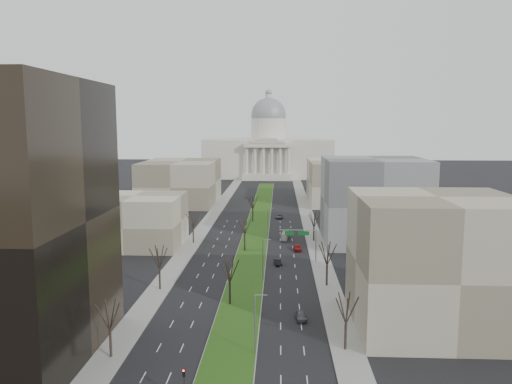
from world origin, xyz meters
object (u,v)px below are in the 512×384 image
(car_black, at_px, (278,262))
(car_grey_near, at_px, (301,316))
(car_grey_far, at_px, (279,216))
(box_van, at_px, (285,236))
(car_red, at_px, (297,248))

(car_black, bearing_deg, car_grey_near, -92.15)
(car_grey_far, bearing_deg, box_van, -86.08)
(car_red, xyz_separation_m, box_van, (-3.28, 12.97, 0.31))
(car_black, xyz_separation_m, box_van, (1.97, 26.99, 0.36))
(car_grey_near, distance_m, box_van, 60.78)
(car_grey_far, bearing_deg, car_black, -89.31)
(car_grey_near, height_order, car_red, car_grey_near)
(box_van, bearing_deg, car_black, -88.82)
(car_grey_near, relative_size, car_red, 0.87)
(box_van, bearing_deg, car_red, -70.47)
(car_red, bearing_deg, car_grey_far, 91.68)
(car_grey_near, distance_m, car_red, 47.78)
(car_grey_near, height_order, car_grey_far, car_grey_near)
(car_black, relative_size, car_grey_far, 0.78)
(car_black, bearing_deg, box_van, 76.71)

